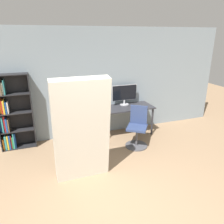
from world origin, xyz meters
The scene contains 7 objects.
ground_plane centered at (0.00, 0.00, 0.00)m, with size 16.00×16.00×0.00m, color #937556.
wall_back centered at (0.00, 3.02, 1.35)m, with size 8.00×0.06×2.70m.
desk centered at (1.10, 2.67, 0.67)m, with size 1.45×0.65×0.76m.
monitor centered at (1.15, 2.86, 1.06)m, with size 0.68×0.23×0.53m.
office_chair centered at (1.13, 1.98, 0.39)m, with size 0.61×0.61×0.95m.
bookshelf centered at (-1.61, 2.88, 0.84)m, with size 0.75×0.30×1.73m.
mattress_near centered at (-0.35, 1.19, 0.94)m, with size 0.96×0.42×1.89m.
Camera 1 is at (-1.02, -2.22, 2.51)m, focal length 35.00 mm.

